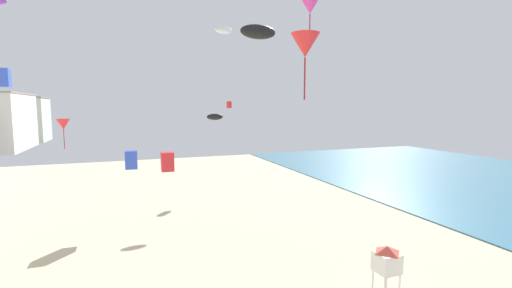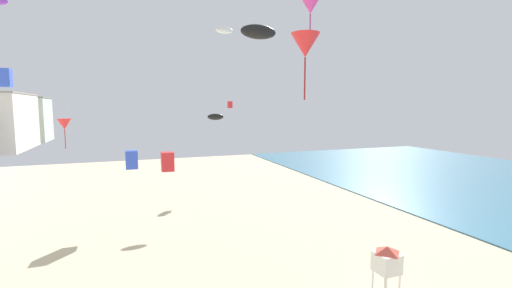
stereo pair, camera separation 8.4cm
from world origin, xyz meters
The scene contains 12 objects.
boardwalk_hotel_furthest centered at (-29.81, 106.04, 6.07)m, with size 17.54×12.80×12.13m.
lifeguard_stand centered at (10.80, 8.29, 1.84)m, with size 1.10×1.10×2.55m.
kite_magenta_delta centered at (11.13, 17.09, 16.57)m, with size 1.60×1.60×3.64m.
kite_red_delta centered at (-6.86, 33.56, 7.78)m, with size 1.31×1.31×2.98m.
kite_white_parafoil centered at (7.24, 25.47, 16.19)m, with size 1.56×0.43×0.61m.
kite_black_parafoil centered at (8.11, 19.32, 14.92)m, with size 2.74×0.76×1.06m.
kite_red_delta_2 centered at (8.99, 13.80, 13.12)m, with size 1.73×1.73×3.94m.
kite_red_box centered at (11.07, 37.06, 9.74)m, with size 0.53×0.53×0.84m.
kite_red_box_2 centered at (1.01, 15.67, 6.28)m, with size 0.71×0.71×1.12m.
kite_blue_box centered at (-11.17, 32.19, 12.05)m, with size 1.04×1.04×1.64m.
kite_blue_box_2 centered at (-0.86, 25.13, 5.14)m, with size 0.96×0.96×1.50m.
kite_black_parafoil_2 centered at (7.13, 28.61, 8.49)m, with size 1.62×0.45×0.63m.
Camera 1 is at (-1.29, -5.07, 9.47)m, focal length 24.49 mm.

